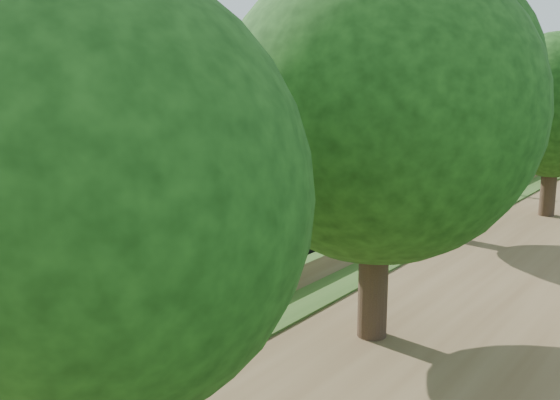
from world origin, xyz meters
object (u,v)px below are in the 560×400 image
Objects in this scene: signal_gantry at (550,119)px; signal_platform at (81,199)px; signal_farside at (463,173)px; station_building at (268,136)px; lamppost_far at (176,213)px.

signal_gantry is 1.36× the size of signal_platform.
signal_platform is 1.00× the size of signal_farside.
signal_platform reaches higher than signal_farside.
station_building is 1.90× the size of lamppost_far.
station_building is at bearing 155.65° from signal_farside.
lamppost_far is (10.19, -20.82, -1.69)m from station_building.
lamppost_far is 0.73× the size of signal_platform.
signal_platform is at bearing -81.49° from lamppost_far.
signal_farside is (10.00, 11.69, 1.49)m from lamppost_far.
station_building is 1.39× the size of signal_farside.
lamppost_far is at bearing -130.56° from signal_farside.
signal_platform is 19.92m from signal_farside.
station_building reaches higher than signal_gantry.
station_building reaches higher than signal_farside.
signal_platform is (-5.37, -51.85, -0.65)m from signal_gantry.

